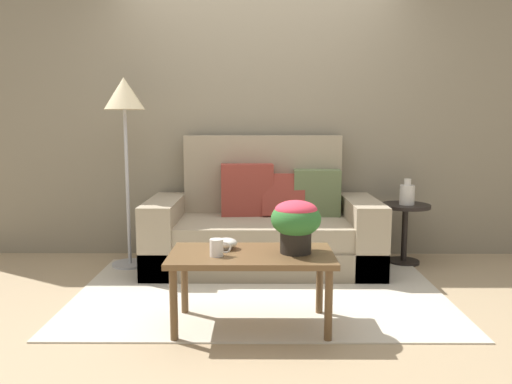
{
  "coord_description": "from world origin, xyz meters",
  "views": [
    {
      "loc": [
        -0.01,
        -3.54,
        1.24
      ],
      "look_at": [
        -0.03,
        -0.01,
        0.75
      ],
      "focal_mm": 35.09,
      "sensor_mm": 36.0,
      "label": 1
    }
  ],
  "objects_px": {
    "potted_plant": "(296,220)",
    "side_table": "(405,222)",
    "table_vase": "(407,194)",
    "coffee_mug": "(217,248)",
    "coffee_table": "(252,262)",
    "floor_lamp": "(125,112)",
    "snack_bowl": "(226,243)",
    "couch": "(264,229)"
  },
  "relations": [
    {
      "from": "potted_plant",
      "to": "side_table",
      "type": "bearing_deg",
      "value": 52.66
    },
    {
      "from": "potted_plant",
      "to": "table_vase",
      "type": "height_order",
      "value": "potted_plant"
    },
    {
      "from": "coffee_mug",
      "to": "coffee_table",
      "type": "bearing_deg",
      "value": 19.99
    },
    {
      "from": "floor_lamp",
      "to": "snack_bowl",
      "type": "relative_size",
      "value": 11.77
    },
    {
      "from": "couch",
      "to": "side_table",
      "type": "relative_size",
      "value": 3.66
    },
    {
      "from": "coffee_mug",
      "to": "snack_bowl",
      "type": "relative_size",
      "value": 0.93
    },
    {
      "from": "coffee_mug",
      "to": "potted_plant",
      "type": "bearing_deg",
      "value": 9.53
    },
    {
      "from": "coffee_table",
      "to": "snack_bowl",
      "type": "distance_m",
      "value": 0.21
    },
    {
      "from": "floor_lamp",
      "to": "table_vase",
      "type": "distance_m",
      "value": 2.51
    },
    {
      "from": "couch",
      "to": "side_table",
      "type": "height_order",
      "value": "couch"
    },
    {
      "from": "coffee_table",
      "to": "coffee_mug",
      "type": "bearing_deg",
      "value": -160.01
    },
    {
      "from": "table_vase",
      "to": "couch",
      "type": "bearing_deg",
      "value": -176.51
    },
    {
      "from": "potted_plant",
      "to": "table_vase",
      "type": "bearing_deg",
      "value": 52.22
    },
    {
      "from": "coffee_table",
      "to": "table_vase",
      "type": "bearing_deg",
      "value": 46.07
    },
    {
      "from": "side_table",
      "to": "potted_plant",
      "type": "distance_m",
      "value": 1.78
    },
    {
      "from": "couch",
      "to": "coffee_table",
      "type": "bearing_deg",
      "value": -93.95
    },
    {
      "from": "floor_lamp",
      "to": "coffee_mug",
      "type": "distance_m",
      "value": 1.81
    },
    {
      "from": "snack_bowl",
      "to": "table_vase",
      "type": "bearing_deg",
      "value": 40.88
    },
    {
      "from": "side_table",
      "to": "table_vase",
      "type": "relative_size",
      "value": 2.35
    },
    {
      "from": "side_table",
      "to": "potted_plant",
      "type": "relative_size",
      "value": 1.67
    },
    {
      "from": "side_table",
      "to": "floor_lamp",
      "type": "distance_m",
      "value": 2.59
    },
    {
      "from": "snack_bowl",
      "to": "potted_plant",
      "type": "bearing_deg",
      "value": -11.85
    },
    {
      "from": "coffee_mug",
      "to": "snack_bowl",
      "type": "distance_m",
      "value": 0.17
    },
    {
      "from": "couch",
      "to": "potted_plant",
      "type": "height_order",
      "value": "couch"
    },
    {
      "from": "coffee_mug",
      "to": "snack_bowl",
      "type": "xyz_separation_m",
      "value": [
        0.04,
        0.17,
        -0.01
      ]
    },
    {
      "from": "coffee_table",
      "to": "floor_lamp",
      "type": "relative_size",
      "value": 0.61
    },
    {
      "from": "potted_plant",
      "to": "coffee_table",
      "type": "bearing_deg",
      "value": -178.83
    },
    {
      "from": "coffee_table",
      "to": "table_vase",
      "type": "relative_size",
      "value": 4.35
    },
    {
      "from": "coffee_table",
      "to": "potted_plant",
      "type": "xyz_separation_m",
      "value": [
        0.26,
        0.01,
        0.26
      ]
    },
    {
      "from": "side_table",
      "to": "floor_lamp",
      "type": "bearing_deg",
      "value": -177.35
    },
    {
      "from": "side_table",
      "to": "snack_bowl",
      "type": "xyz_separation_m",
      "value": [
        -1.49,
        -1.31,
        0.14
      ]
    },
    {
      "from": "potted_plant",
      "to": "coffee_mug",
      "type": "relative_size",
      "value": 2.51
    },
    {
      "from": "couch",
      "to": "table_vase",
      "type": "distance_m",
      "value": 1.28
    },
    {
      "from": "floor_lamp",
      "to": "snack_bowl",
      "type": "height_order",
      "value": "floor_lamp"
    },
    {
      "from": "couch",
      "to": "potted_plant",
      "type": "bearing_deg",
      "value": -82.37
    },
    {
      "from": "side_table",
      "to": "coffee_mug",
      "type": "relative_size",
      "value": 4.19
    },
    {
      "from": "couch",
      "to": "floor_lamp",
      "type": "relative_size",
      "value": 1.2
    },
    {
      "from": "side_table",
      "to": "couch",
      "type": "bearing_deg",
      "value": -175.65
    },
    {
      "from": "couch",
      "to": "coffee_table",
      "type": "distance_m",
      "value": 1.31
    },
    {
      "from": "coffee_mug",
      "to": "table_vase",
      "type": "bearing_deg",
      "value": 43.54
    },
    {
      "from": "side_table",
      "to": "floor_lamp",
      "type": "xyz_separation_m",
      "value": [
        -2.4,
        -0.11,
        0.96
      ]
    },
    {
      "from": "floor_lamp",
      "to": "side_table",
      "type": "bearing_deg",
      "value": 2.65
    }
  ]
}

